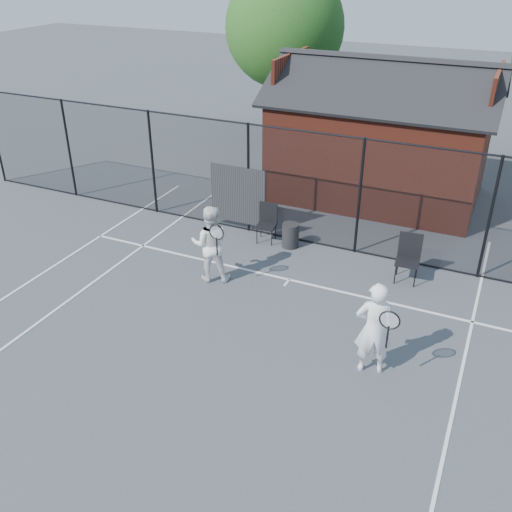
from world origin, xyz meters
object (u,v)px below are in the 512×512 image
at_px(clubhouse, 380,145).
at_px(player_front, 374,328).
at_px(waste_bin, 290,235).
at_px(chair_left, 266,224).
at_px(chair_right, 408,260).
at_px(player_back, 211,244).

height_order(clubhouse, player_front, clubhouse).
xyz_separation_m(clubhouse, waste_bin, (-1.11, -4.41, -1.29)).
height_order(clubhouse, waste_bin, clubhouse).
height_order(chair_left, chair_right, chair_right).
bearing_deg(waste_bin, chair_right, -8.99).
relative_size(chair_left, waste_bin, 1.57).
xyz_separation_m(player_front, chair_right, (-0.06, 3.48, -0.38)).
xyz_separation_m(clubhouse, chair_right, (1.98, -4.90, -1.05)).
xyz_separation_m(clubhouse, chair_left, (-1.80, -4.40, -1.10)).
relative_size(chair_left, chair_right, 0.90).
bearing_deg(chair_left, clubhouse, 58.98).
height_order(chair_right, waste_bin, chair_right).
xyz_separation_m(player_back, waste_bin, (1.07, 2.28, -0.60)).
bearing_deg(player_front, clubhouse, 103.68).
relative_size(player_front, chair_right, 1.68).
height_order(chair_left, waste_bin, chair_left).
bearing_deg(player_back, clubhouse, 71.94).
height_order(clubhouse, player_back, clubhouse).
bearing_deg(player_front, chair_left, 133.95).
bearing_deg(chair_left, chair_right, -16.36).
relative_size(clubhouse, waste_bin, 10.17).
bearing_deg(player_back, player_front, -21.74).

